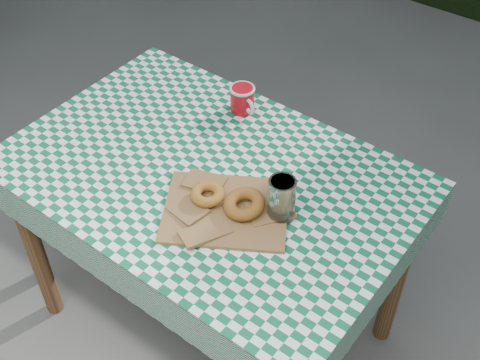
% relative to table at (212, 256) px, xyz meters
% --- Properties ---
extents(ground, '(60.00, 60.00, 0.00)m').
position_rel_table_xyz_m(ground, '(-0.08, -0.17, -0.38)').
color(ground, '#494945').
rests_on(ground, ground).
extents(table, '(1.17, 0.79, 0.75)m').
position_rel_table_xyz_m(table, '(0.00, 0.00, 0.00)').
color(table, brown).
rests_on(table, ground).
extents(tablecloth, '(1.19, 0.81, 0.01)m').
position_rel_table_xyz_m(tablecloth, '(0.00, 0.00, 0.38)').
color(tablecloth, '#0E5A3A').
rests_on(tablecloth, table).
extents(paper_bag, '(0.42, 0.40, 0.02)m').
position_rel_table_xyz_m(paper_bag, '(0.13, -0.09, 0.39)').
color(paper_bag, olive).
rests_on(paper_bag, tablecloth).
extents(bagel_front, '(0.12, 0.12, 0.03)m').
position_rel_table_xyz_m(bagel_front, '(0.07, -0.09, 0.41)').
color(bagel_front, '#A16321').
rests_on(bagel_front, paper_bag).
extents(bagel_back, '(0.16, 0.16, 0.04)m').
position_rel_table_xyz_m(bagel_back, '(0.18, -0.07, 0.42)').
color(bagel_back, '#8F621D').
rests_on(bagel_back, paper_bag).
extents(coffee_mug, '(0.20, 0.20, 0.09)m').
position_rel_table_xyz_m(coffee_mug, '(-0.10, 0.30, 0.42)').
color(coffee_mug, '#A90A14').
rests_on(coffee_mug, tablecloth).
extents(drinking_glass, '(0.08, 0.08, 0.13)m').
position_rel_table_xyz_m(drinking_glass, '(0.26, -0.02, 0.45)').
color(drinking_glass, silver).
rests_on(drinking_glass, tablecloth).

